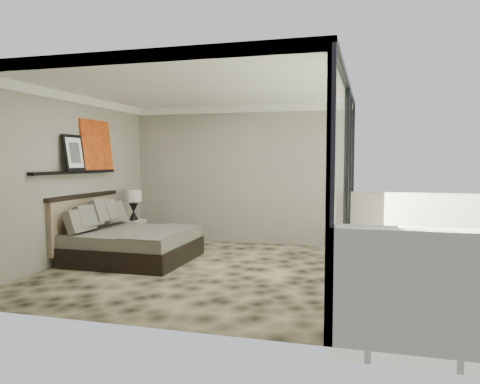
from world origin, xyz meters
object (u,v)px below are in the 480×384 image
(bed, at_px, (128,242))
(lounger, at_px, (392,267))
(nightstand, at_px, (131,234))
(table_lamp, at_px, (133,201))

(bed, relative_size, lounger, 1.09)
(nightstand, distance_m, table_lamp, 0.67)
(bed, distance_m, nightstand, 1.33)
(lounger, bearing_deg, table_lamp, 164.83)
(nightstand, bearing_deg, lounger, -23.45)
(bed, relative_size, nightstand, 4.18)
(table_lamp, bearing_deg, bed, -65.45)
(nightstand, relative_size, lounger, 0.26)
(bed, bearing_deg, lounger, -3.37)
(nightstand, bearing_deg, table_lamp, 42.74)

